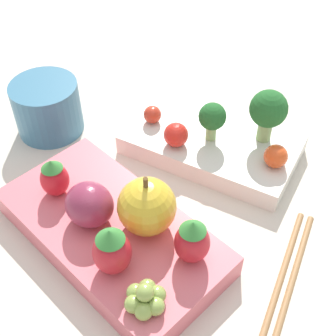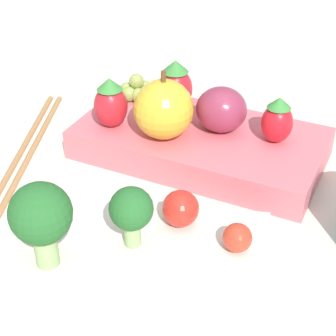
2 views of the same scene
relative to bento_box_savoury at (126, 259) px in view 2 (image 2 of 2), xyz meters
The scene contains 15 objects.
ground_plane 0.08m from the bento_box_savoury, 92.79° to the right, with size 4.00×4.00×0.00m, color beige.
bento_box_savoury is the anchor object (origin of this frame).
bento_box_fruit 0.16m from the bento_box_savoury, 94.47° to the right, with size 0.24×0.15×0.03m.
broccoli_floret_0 0.07m from the bento_box_savoury, 33.99° to the left, with size 0.04×0.04×0.06m.
broccoli_floret_1 0.04m from the bento_box_savoury, 152.21° to the right, with size 0.03×0.03×0.05m.
cherry_tomato_0 0.08m from the bento_box_savoury, 165.27° to the right, with size 0.02×0.02×0.02m.
cherry_tomato_1 0.05m from the bento_box_savoury, 129.94° to the right, with size 0.03×0.03×0.03m.
cherry_tomato_2 0.08m from the bento_box_savoury, ahead, with size 0.02×0.02×0.02m.
apple 0.15m from the bento_box_savoury, 83.51° to the right, with size 0.05×0.05×0.06m.
strawberry_0 0.17m from the bento_box_savoury, 65.48° to the right, with size 0.03×0.03×0.05m.
strawberry_1 0.20m from the bento_box_savoury, 84.00° to the right, with size 0.03×0.03×0.05m.
strawberry_2 0.19m from the bento_box_savoury, 116.08° to the right, with size 0.03×0.03×0.04m.
plum 0.18m from the bento_box_savoury, 100.03° to the right, with size 0.05×0.04×0.04m.
grape_cluster 0.22m from the bento_box_savoury, 72.90° to the right, with size 0.04×0.03×0.03m.
chopsticks_pair 0.19m from the bento_box_savoury, 40.99° to the right, with size 0.06×0.21×0.01m.
Camera 2 is at (-0.11, 0.35, 0.28)m, focal length 60.00 mm.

